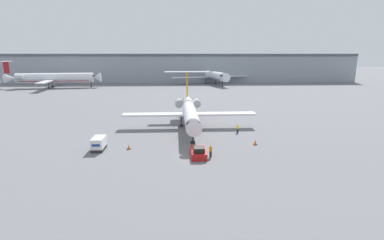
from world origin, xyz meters
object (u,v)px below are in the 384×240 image
at_px(airplane_parked_far_right, 53,78).
at_px(airplane_parked_far_left, 211,75).
at_px(worker_near_tug, 211,151).
at_px(traffic_cone_right, 255,142).
at_px(worker_by_wing, 238,128).
at_px(pushback_tug, 199,152).
at_px(airplane_main, 190,111).
at_px(luggage_cart, 99,144).
at_px(traffic_cone_left, 129,147).

bearing_deg(airplane_parked_far_right, airplane_parked_far_left, 11.82).
xyz_separation_m(worker_near_tug, airplane_parked_far_left, (11.95, 106.93, 3.31)).
xyz_separation_m(traffic_cone_right, airplane_parked_far_right, (-66.57, 86.51, 3.97)).
xyz_separation_m(worker_near_tug, worker_by_wing, (6.57, 13.33, -0.13)).
height_order(pushback_tug, airplane_parked_far_left, airplane_parked_far_left).
bearing_deg(airplane_parked_far_left, airplane_main, -99.16).
distance_m(luggage_cart, traffic_cone_left, 4.60).
xyz_separation_m(pushback_tug, worker_by_wing, (8.27, 12.97, 0.24)).
height_order(pushback_tug, worker_by_wing, pushback_tug).
bearing_deg(luggage_cart, airplane_parked_far_right, 115.30).
bearing_deg(worker_by_wing, pushback_tug, -122.53).
distance_m(worker_by_wing, airplane_parked_far_right, 102.33).
height_order(airplane_main, worker_by_wing, airplane_main).
distance_m(airplane_main, luggage_cart, 20.53).
xyz_separation_m(traffic_cone_left, airplane_parked_far_left, (24.37, 102.66, 3.92)).
distance_m(luggage_cart, traffic_cone_right, 25.01).
bearing_deg(pushback_tug, airplane_parked_far_left, 82.70).
distance_m(worker_by_wing, airplane_parked_far_left, 93.82).
relative_size(worker_near_tug, traffic_cone_right, 2.27).
xyz_separation_m(airplane_parked_far_left, airplane_parked_far_right, (-70.54, -14.77, 0.07)).
height_order(luggage_cart, worker_by_wing, luggage_cart).
bearing_deg(traffic_cone_left, airplane_main, 54.35).
relative_size(pushback_tug, worker_near_tug, 2.49).
bearing_deg(pushback_tug, traffic_cone_right, 28.65).
bearing_deg(worker_near_tug, airplane_parked_far_right, 122.44).
height_order(airplane_main, traffic_cone_left, airplane_main).
bearing_deg(airplane_parked_far_left, airplane_parked_far_right, -168.18).
distance_m(worker_near_tug, airplane_parked_far_right, 109.26).
xyz_separation_m(pushback_tug, luggage_cart, (-15.26, 3.76, 0.39)).
distance_m(airplane_main, worker_near_tug, 18.63).
bearing_deg(traffic_cone_left, airplane_parked_far_right, 117.71).
height_order(pushback_tug, airplane_parked_far_right, airplane_parked_far_right).
xyz_separation_m(worker_by_wing, airplane_parked_far_right, (-65.15, 78.84, 3.51)).
distance_m(pushback_tug, worker_near_tug, 1.78).
distance_m(traffic_cone_left, traffic_cone_right, 20.45).
bearing_deg(worker_near_tug, worker_by_wing, 63.77).
bearing_deg(luggage_cart, airplane_parked_far_left, 74.29).
xyz_separation_m(traffic_cone_right, airplane_parked_far_left, (3.97, 101.27, 3.90)).
bearing_deg(airplane_parked_far_left, traffic_cone_left, -103.35).
xyz_separation_m(airplane_main, airplane_parked_far_left, (14.28, 88.60, 0.92)).
distance_m(worker_by_wing, traffic_cone_left, 21.04).
bearing_deg(pushback_tug, luggage_cart, 166.15).
height_order(worker_by_wing, traffic_cone_left, worker_by_wing).
distance_m(worker_near_tug, worker_by_wing, 14.86).
distance_m(luggage_cart, worker_by_wing, 25.27).
bearing_deg(airplane_main, worker_by_wing, -29.34).
distance_m(worker_near_tug, traffic_cone_right, 9.80).
bearing_deg(worker_by_wing, traffic_cone_left, -154.48).
bearing_deg(airplane_main, airplane_parked_far_right, 127.30).
xyz_separation_m(luggage_cart, worker_near_tug, (16.97, -4.12, -0.02)).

